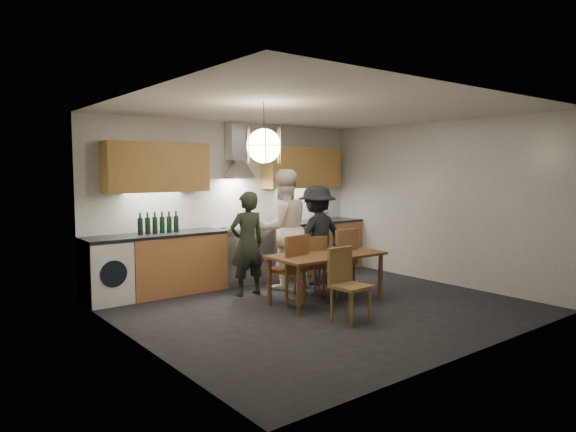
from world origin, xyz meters
TOP-DOWN VIEW (x-y plane):
  - ground at (0.00, 0.00)m, footprint 5.00×5.00m
  - room_shell at (0.00, 0.00)m, footprint 5.02×4.52m
  - counter_run at (0.02, 1.95)m, footprint 5.00×0.62m
  - range_stove at (0.00, 1.94)m, footprint 0.90×0.60m
  - wall_fixtures at (0.00, 2.07)m, footprint 4.30×0.54m
  - pendant_lamp at (-1.00, -0.10)m, footprint 0.43×0.43m
  - dining_table at (0.21, 0.14)m, footprint 1.62×0.84m
  - chair_back_left at (-0.24, 0.34)m, footprint 0.49×0.49m
  - chair_back_mid at (0.27, 0.52)m, footprint 0.50×0.50m
  - chair_back_right at (0.64, 0.28)m, footprint 0.46×0.46m
  - chair_front at (-0.18, -0.65)m, footprint 0.42×0.42m
  - person_left at (-0.43, 1.13)m, footprint 0.58×0.41m
  - person_mid at (0.25, 1.17)m, footprint 1.00×0.84m
  - person_right at (0.85, 1.06)m, footprint 1.03×0.60m
  - mixing_bowl at (0.93, 1.89)m, footprint 0.32×0.32m
  - stock_pot at (1.81, 1.96)m, footprint 0.27×0.27m
  - wine_bottles at (-1.42, 1.96)m, footprint 0.63×0.07m

SIDE VIEW (x-z plane):
  - ground at x=0.00m, z-range 0.00..0.00m
  - range_stove at x=0.00m, z-range -0.02..0.90m
  - counter_run at x=0.02m, z-range 0.00..0.90m
  - chair_back_mid at x=0.27m, z-range 0.06..0.94m
  - chair_front at x=-0.18m, z-range 0.06..0.95m
  - chair_back_left at x=-0.24m, z-range 0.07..1.02m
  - chair_back_right at x=0.64m, z-range 0.07..1.05m
  - dining_table at x=0.21m, z-range 0.26..0.93m
  - person_left at x=-0.43m, z-range 0.00..1.52m
  - person_right at x=0.85m, z-range 0.00..1.57m
  - person_mid at x=0.25m, z-range 0.00..1.83m
  - mixing_bowl at x=0.93m, z-range 0.90..0.97m
  - stock_pot at x=1.81m, z-range 0.90..1.06m
  - wine_bottles at x=-1.42m, z-range 0.90..1.21m
  - room_shell at x=0.00m, z-range 0.40..3.01m
  - wall_fixtures at x=0.00m, z-range 1.32..2.42m
  - pendant_lamp at x=-1.00m, z-range 1.75..2.45m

